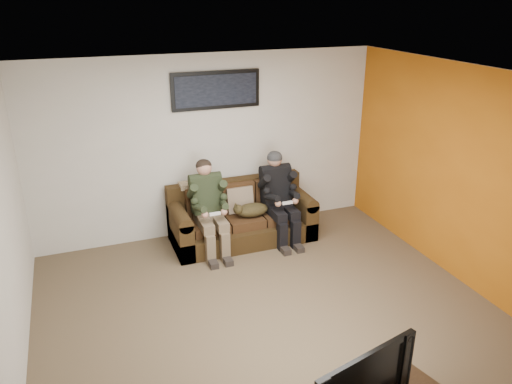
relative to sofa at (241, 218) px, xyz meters
name	(u,v)px	position (x,y,z in m)	size (l,w,h in m)	color
floor	(267,311)	(-0.32, -1.82, -0.31)	(5.00, 5.00, 0.00)	brown
ceiling	(270,78)	(-0.32, -1.82, 2.29)	(5.00, 5.00, 0.00)	silver
wall_back	(209,147)	(-0.32, 0.43, 0.99)	(5.00, 5.00, 0.00)	beige
wall_front	(400,335)	(-0.32, -4.07, 0.99)	(5.00, 5.00, 0.00)	beige
wall_left	(2,246)	(-2.82, -1.82, 0.99)	(4.50, 4.50, 0.00)	beige
wall_right	(462,176)	(2.18, -1.82, 0.99)	(4.50, 4.50, 0.00)	beige
accent_wall_right	(461,176)	(2.17, -1.82, 0.99)	(4.50, 4.50, 0.00)	#B35E11
sofa	(241,218)	(0.00, 0.00, 0.00)	(2.01, 0.87, 0.82)	#32210F
throw_pillow	(240,200)	(0.00, 0.04, 0.27)	(0.38, 0.11, 0.37)	#846D56
throw_blanket	(194,185)	(-0.61, 0.25, 0.51)	(0.41, 0.20, 0.07)	#C2B18F
person_left	(208,203)	(-0.52, -0.17, 0.39)	(0.51, 0.87, 1.26)	brown
person_right	(279,192)	(0.52, -0.17, 0.39)	(0.51, 0.86, 1.27)	black
cat	(251,210)	(0.09, -0.18, 0.19)	(0.66, 0.26, 0.24)	#493C1C
framed_poster	(216,90)	(-0.20, 0.39, 1.79)	(1.25, 0.05, 0.52)	black
television	(356,377)	(-0.42, -3.77, 0.43)	(0.96, 0.13, 0.55)	black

